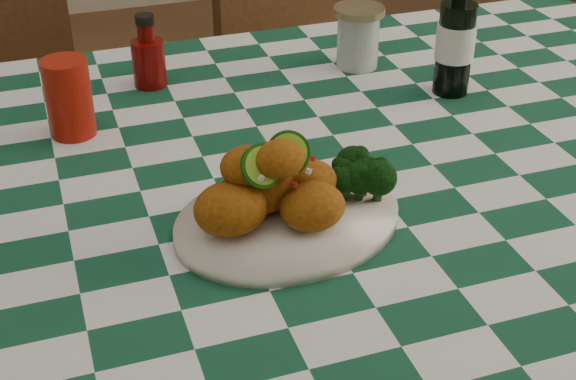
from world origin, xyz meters
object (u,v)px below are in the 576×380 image
object	(u,v)px
dining_table	(284,366)
ketchup_bottle	(148,51)
plate	(288,221)
red_tumbler	(69,98)
wooden_chair_right	(338,115)
fried_chicken_pile	(277,180)
mason_jar	(358,37)
beer_bottle	(457,29)

from	to	relation	value
dining_table	ketchup_bottle	xyz separation A→B (m)	(-0.13, 0.34, 0.46)
plate	ketchup_bottle	size ratio (longest dim) A/B	2.39
plate	red_tumbler	world-z (taller)	red_tumbler
wooden_chair_right	fried_chicken_pile	bearing A→B (deg)	-132.41
mason_jar	dining_table	bearing A→B (deg)	-128.86
fried_chicken_pile	beer_bottle	size ratio (longest dim) A/B	0.76
beer_bottle	red_tumbler	bearing A→B (deg)	175.23
ketchup_bottle	mason_jar	world-z (taller)	ketchup_bottle
dining_table	fried_chicken_pile	xyz separation A→B (m)	(-0.06, -0.14, 0.47)
plate	mason_jar	distance (m)	0.53
plate	mason_jar	bearing A→B (deg)	57.54
ketchup_bottle	mason_jar	distance (m)	0.37
dining_table	red_tumbler	xyz separation A→B (m)	(-0.27, 0.20, 0.45)
fried_chicken_pile	dining_table	bearing A→B (deg)	68.94
red_tumbler	wooden_chair_right	xyz separation A→B (m)	(0.64, 0.49, -0.37)
fried_chicken_pile	red_tumbler	xyz separation A→B (m)	(-0.22, 0.34, -0.01)
mason_jar	beer_bottle	distance (m)	0.19
red_tumbler	mason_jar	distance (m)	0.52
plate	fried_chicken_pile	distance (m)	0.07
plate	beer_bottle	world-z (taller)	beer_bottle
fried_chicken_pile	wooden_chair_right	world-z (taller)	wooden_chair_right
mason_jar	wooden_chair_right	xyz separation A→B (m)	(0.13, 0.39, -0.36)
beer_bottle	ketchup_bottle	bearing A→B (deg)	158.15
fried_chicken_pile	mason_jar	distance (m)	0.53
mason_jar	ketchup_bottle	bearing A→B (deg)	174.11
wooden_chair_right	dining_table	bearing A→B (deg)	-133.61
fried_chicken_pile	ketchup_bottle	bearing A→B (deg)	98.51
dining_table	beer_bottle	xyz separation A→B (m)	(0.35, 0.15, 0.50)
ketchup_bottle	wooden_chair_right	xyz separation A→B (m)	(0.50, 0.35, -0.37)
dining_table	red_tumbler	bearing A→B (deg)	143.97
fried_chicken_pile	ketchup_bottle	size ratio (longest dim) A/B	1.36
ketchup_bottle	wooden_chair_right	size ratio (longest dim) A/B	0.13
plate	ketchup_bottle	xyz separation A→B (m)	(-0.09, 0.48, 0.05)
dining_table	plate	distance (m)	0.43
red_tumbler	dining_table	bearing A→B (deg)	-36.03
ketchup_bottle	wooden_chair_right	bearing A→B (deg)	35.26
plate	wooden_chair_right	world-z (taller)	wooden_chair_right
red_tumbler	ketchup_bottle	size ratio (longest dim) A/B	0.97
fried_chicken_pile	mason_jar	xyz separation A→B (m)	(0.30, 0.44, -0.02)
dining_table	fried_chicken_pile	distance (m)	0.49
plate	wooden_chair_right	distance (m)	0.98
red_tumbler	wooden_chair_right	size ratio (longest dim) A/B	0.13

